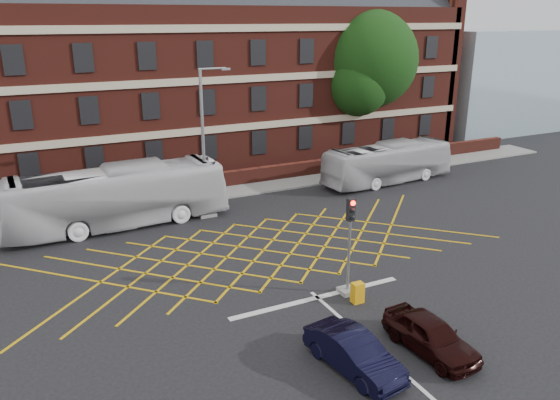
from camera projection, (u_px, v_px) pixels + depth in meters
name	position (u px, v px, depth m)	size (l,w,h in m)	color
ground	(281.00, 265.00, 25.99)	(120.00, 120.00, 0.00)	black
victorian_building	(159.00, 63.00, 42.30)	(51.00, 12.17, 20.40)	#561D16
boundary_wall	(196.00, 183.00, 36.87)	(56.00, 0.50, 1.10)	#521D15
far_pavement	(201.00, 194.00, 36.18)	(60.00, 3.00, 0.12)	slate
glass_block	(486.00, 80.00, 56.45)	(14.00, 10.00, 10.00)	#99B2BF
box_junction_hatching	(263.00, 250.00, 27.69)	(11.50, 0.12, 0.02)	#CC990C
stop_line	(317.00, 297.00, 23.01)	(8.00, 0.30, 0.02)	silver
centre_line	(418.00, 386.00, 17.48)	(0.15, 14.00, 0.02)	silver
bus_left	(116.00, 197.00, 30.40)	(2.89, 12.34, 3.44)	silver
bus_right	(388.00, 163.00, 38.62)	(2.37, 10.15, 2.83)	#BCBBC0
car_navy	(354.00, 353.00, 18.15)	(1.36, 3.91, 1.29)	black
car_maroon	(431.00, 335.00, 19.13)	(1.55, 3.86, 1.32)	black
deciduous_tree	(368.00, 67.00, 44.76)	(8.10, 8.00, 11.93)	black
traffic_light_near	(349.00, 255.00, 22.85)	(0.70, 0.70, 4.27)	slate
street_lamp	(205.00, 168.00, 31.66)	(2.25, 1.00, 8.59)	slate
utility_cabinet	(358.00, 293.00, 22.52)	(0.48, 0.37, 0.87)	orange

